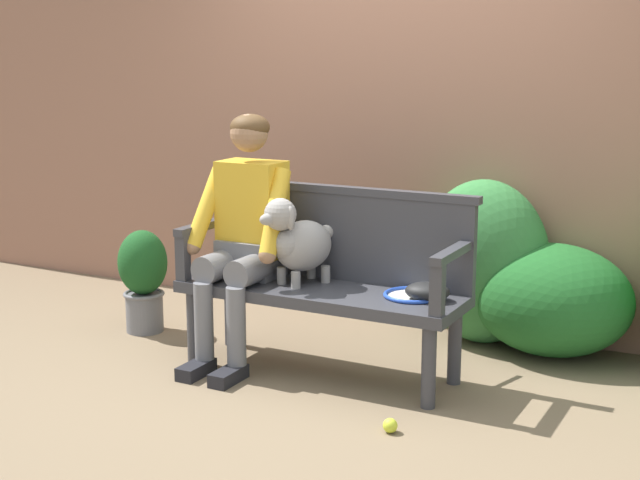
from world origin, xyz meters
TOP-DOWN VIEW (x-y plane):
  - ground_plane at (0.00, 0.00)m, footprint 40.00×40.00m
  - brick_garden_fence at (0.00, 1.23)m, footprint 8.00×0.30m
  - hedge_bush_far_left at (0.58, 0.89)m, footprint 0.76×0.53m
  - hedge_bush_mid_left at (0.99, 0.87)m, footprint 0.88×0.74m
  - garden_bench at (0.00, 0.00)m, footprint 1.50×0.48m
  - bench_backrest at (0.00, 0.21)m, footprint 1.54×0.06m
  - bench_armrest_left_end at (-0.71, -0.09)m, footprint 0.06×0.48m
  - bench_armrest_right_end at (0.71, -0.09)m, footprint 0.06×0.48m
  - person_seated at (-0.45, -0.01)m, footprint 0.56×0.64m
  - dog_on_bench at (-0.13, 0.01)m, footprint 0.33×0.46m
  - tennis_racket at (0.50, 0.08)m, footprint 0.36×0.58m
  - baseball_glove at (0.58, 0.03)m, footprint 0.25×0.21m
  - tennis_ball at (0.63, -0.53)m, footprint 0.07×0.07m
  - potted_plant at (-1.27, 0.16)m, footprint 0.29×0.29m

SIDE VIEW (x-z plane):
  - ground_plane at x=0.00m, z-range 0.00..0.00m
  - tennis_ball at x=0.63m, z-range 0.00..0.07m
  - hedge_bush_mid_left at x=0.99m, z-range 0.00..0.62m
  - potted_plant at x=-1.27m, z-range 0.03..0.65m
  - garden_bench at x=0.00m, z-range 0.17..0.63m
  - tennis_racket at x=0.50m, z-range 0.46..0.48m
  - hedge_bush_far_left at x=0.58m, z-range 0.00..0.95m
  - baseball_glove at x=0.58m, z-range 0.46..0.55m
  - bench_armrest_left_end at x=-0.71m, z-range 0.52..0.80m
  - bench_armrest_right_end at x=0.71m, z-range 0.52..0.80m
  - dog_on_bench at x=-0.13m, z-range 0.46..0.93m
  - bench_backrest at x=0.00m, z-range 0.47..0.97m
  - person_seated at x=-0.45m, z-range 0.07..1.40m
  - brick_garden_fence at x=0.00m, z-range 0.00..2.04m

